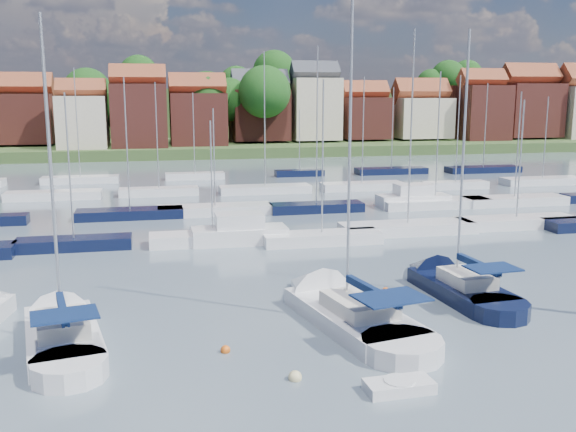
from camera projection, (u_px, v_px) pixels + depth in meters
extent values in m
plane|color=#4F5E6B|center=(264.00, 199.00, 67.88)|extent=(260.00, 260.00, 0.00)
cube|color=silver|center=(63.00, 341.00, 28.13)|extent=(4.29, 7.63, 1.20)
cone|color=silver|center=(57.00, 309.00, 32.20)|extent=(3.60, 4.00, 3.00)
cylinder|color=silver|center=(69.00, 373.00, 24.87)|extent=(3.51, 3.51, 1.20)
cube|color=silver|center=(62.00, 324.00, 27.50)|extent=(2.62, 3.34, 0.70)
cylinder|color=#B2B2B7|center=(51.00, 175.00, 27.22)|extent=(0.14, 0.14, 13.32)
cylinder|color=#B2B2B7|center=(63.00, 312.00, 26.43)|extent=(0.85, 3.94, 0.10)
cube|color=#0E1F46|center=(62.00, 309.00, 26.41)|extent=(1.01, 3.79, 0.35)
cube|color=#0E1F46|center=(64.00, 315.00, 25.20)|extent=(2.84, 2.24, 0.08)
cube|color=silver|center=(353.00, 320.00, 30.71)|extent=(5.13, 8.97, 1.20)
cone|color=silver|center=(306.00, 290.00, 35.47)|extent=(4.26, 4.72, 3.52)
cylinder|color=silver|center=(402.00, 352.00, 26.91)|extent=(4.15, 4.15, 1.20)
cube|color=silver|center=(359.00, 305.00, 30.01)|extent=(3.11, 3.94, 0.70)
cylinder|color=#B2B2B7|center=(350.00, 143.00, 29.66)|extent=(0.14, 0.14, 15.63)
cylinder|color=#B2B2B7|center=(372.00, 294.00, 28.79)|extent=(1.03, 4.62, 0.10)
cube|color=#0E1F46|center=(373.00, 291.00, 28.76)|extent=(1.18, 4.43, 0.35)
cube|color=#0E1F46|center=(391.00, 298.00, 27.36)|extent=(3.35, 2.66, 0.08)
cube|color=black|center=(461.00, 292.00, 34.96)|extent=(3.48, 7.25, 1.20)
cone|color=black|center=(422.00, 271.00, 39.10)|extent=(3.19, 3.64, 2.93)
cylinder|color=black|center=(499.00, 313.00, 31.65)|extent=(3.15, 3.15, 1.20)
cube|color=silver|center=(467.00, 278.00, 34.32)|extent=(2.28, 3.08, 0.70)
cylinder|color=#B2B2B7|center=(463.00, 159.00, 34.06)|extent=(0.14, 0.14, 13.33)
cylinder|color=#B2B2B7|center=(478.00, 267.00, 33.24)|extent=(0.41, 3.91, 0.10)
cube|color=#0E1F46|center=(478.00, 265.00, 33.21)|extent=(0.59, 3.73, 0.35)
cube|color=#0E1F46|center=(493.00, 268.00, 31.99)|extent=(2.62, 1.95, 0.08)
cone|color=silver|center=(0.00, 301.00, 33.51)|extent=(2.73, 3.03, 2.28)
cube|color=silver|center=(399.00, 387.00, 23.82)|extent=(2.59, 1.28, 0.50)
cylinder|color=silver|center=(399.00, 384.00, 23.79)|extent=(1.18, 1.18, 0.32)
sphere|color=beige|center=(295.00, 380.00, 24.85)|extent=(0.53, 0.53, 0.53)
sphere|color=#D85914|center=(225.00, 352.00, 27.49)|extent=(0.42, 0.42, 0.42)
sphere|color=beige|center=(405.00, 367.00, 26.03)|extent=(0.46, 0.46, 0.46)
sphere|color=#D85914|center=(386.00, 293.00, 35.71)|extent=(0.44, 0.44, 0.44)
cube|color=black|center=(74.00, 245.00, 45.63)|extent=(8.01, 2.24, 1.00)
cylinder|color=#B2B2B7|center=(69.00, 167.00, 44.59)|extent=(0.12, 0.12, 10.16)
cube|color=silver|center=(213.00, 239.00, 47.31)|extent=(9.22, 2.58, 1.00)
cylinder|color=#B2B2B7|center=(211.00, 177.00, 46.45)|extent=(0.12, 0.12, 8.18)
cube|color=silver|center=(322.00, 239.00, 47.39)|extent=(8.78, 2.46, 1.00)
cylinder|color=#B2B2B7|center=(323.00, 158.00, 46.26)|extent=(0.12, 0.12, 11.06)
cube|color=silver|center=(408.00, 229.00, 50.92)|extent=(10.79, 3.02, 1.00)
cylinder|color=#B2B2B7|center=(411.00, 128.00, 49.43)|extent=(0.12, 0.12, 14.87)
cube|color=silver|center=(516.00, 223.00, 53.25)|extent=(10.13, 2.84, 1.00)
cylinder|color=#B2B2B7|center=(520.00, 159.00, 52.26)|extent=(0.12, 0.12, 9.59)
cube|color=silver|center=(240.00, 237.00, 47.49)|extent=(7.00, 2.60, 1.40)
cube|color=silver|center=(239.00, 222.00, 47.28)|extent=(3.50, 2.20, 1.30)
cube|color=black|center=(130.00, 214.00, 57.02)|extent=(9.30, 2.60, 1.00)
cylinder|color=#B2B2B7|center=(127.00, 144.00, 55.85)|extent=(0.12, 0.12, 11.48)
cube|color=silver|center=(215.00, 211.00, 58.93)|extent=(10.40, 2.91, 1.00)
cylinder|color=#B2B2B7|center=(214.00, 158.00, 58.01)|extent=(0.12, 0.12, 8.77)
cube|color=black|center=(316.00, 208.00, 60.15)|extent=(8.80, 2.46, 1.00)
cylinder|color=#B2B2B7|center=(317.00, 126.00, 58.71)|extent=(0.12, 0.12, 14.33)
cube|color=silver|center=(435.00, 204.00, 62.47)|extent=(10.73, 3.00, 1.00)
cylinder|color=#B2B2B7|center=(438.00, 136.00, 61.23)|extent=(0.12, 0.12, 12.14)
cube|color=silver|center=(514.00, 201.00, 64.00)|extent=(10.48, 2.93, 1.00)
cylinder|color=#B2B2B7|center=(518.00, 145.00, 62.94)|extent=(0.12, 0.12, 10.28)
cube|color=silver|center=(413.00, 202.00, 62.85)|extent=(7.00, 2.60, 1.40)
cube|color=silver|center=(413.00, 191.00, 62.64)|extent=(3.50, 2.20, 1.30)
cube|color=silver|center=(54.00, 196.00, 67.44)|extent=(9.71, 2.72, 1.00)
cylinder|color=#B2B2B7|center=(49.00, 120.00, 65.95)|extent=(0.12, 0.12, 14.88)
cube|color=silver|center=(159.00, 192.00, 69.94)|extent=(8.49, 2.38, 1.00)
cylinder|color=#B2B2B7|center=(157.00, 136.00, 68.79)|extent=(0.12, 0.12, 11.31)
cube|color=silver|center=(265.00, 190.00, 71.61)|extent=(10.16, 2.85, 1.00)
cylinder|color=#B2B2B7|center=(265.00, 119.00, 70.15)|extent=(0.12, 0.12, 14.59)
cube|color=silver|center=(362.00, 187.00, 74.04)|extent=(9.53, 2.67, 1.00)
cylinder|color=#B2B2B7|center=(363.00, 131.00, 72.83)|extent=(0.12, 0.12, 11.91)
cube|color=silver|center=(455.00, 186.00, 74.95)|extent=(7.62, 2.13, 1.00)
cylinder|color=#B2B2B7|center=(458.00, 129.00, 73.72)|extent=(0.12, 0.12, 12.13)
cube|color=silver|center=(542.00, 182.00, 78.45)|extent=(10.17, 2.85, 1.00)
cylinder|color=#B2B2B7|center=(545.00, 138.00, 77.44)|extent=(0.12, 0.12, 9.73)
cube|color=silver|center=(80.00, 180.00, 79.60)|extent=(9.24, 2.59, 1.00)
cylinder|color=#B2B2B7|center=(77.00, 123.00, 78.27)|extent=(0.12, 0.12, 13.17)
cube|color=silver|center=(195.00, 177.00, 83.20)|extent=(7.57, 2.12, 1.00)
cylinder|color=#B2B2B7|center=(194.00, 133.00, 82.15)|extent=(0.12, 0.12, 10.24)
cube|color=black|center=(299.00, 174.00, 86.21)|extent=(6.58, 1.84, 1.00)
cylinder|color=#B2B2B7|center=(299.00, 140.00, 85.37)|extent=(0.12, 0.12, 8.01)
cube|color=black|center=(391.00, 171.00, 88.81)|extent=(9.92, 2.78, 1.00)
cylinder|color=#B2B2B7|center=(392.00, 128.00, 87.69)|extent=(0.12, 0.12, 10.92)
cube|color=black|center=(483.00, 170.00, 90.54)|extent=(10.55, 2.95, 1.00)
cylinder|color=#B2B2B7|center=(486.00, 125.00, 89.36)|extent=(0.12, 0.12, 11.51)
cube|color=#344C26|center=(204.00, 143.00, 141.82)|extent=(200.00, 70.00, 3.00)
cube|color=#344C26|center=(196.00, 117.00, 164.96)|extent=(200.00, 60.00, 14.00)
cube|color=maroon|center=(25.00, 118.00, 115.32)|extent=(10.37, 9.97, 8.73)
cube|color=brown|center=(22.00, 87.00, 114.26)|extent=(10.57, 5.13, 5.13)
cube|color=beige|center=(83.00, 123.00, 109.19)|extent=(8.09, 8.80, 8.96)
cube|color=brown|center=(81.00, 90.00, 108.17)|extent=(8.25, 4.00, 4.00)
cube|color=maroon|center=(139.00, 116.00, 111.82)|extent=(9.36, 10.17, 10.97)
cube|color=brown|center=(138.00, 77.00, 110.57)|extent=(9.54, 4.63, 4.63)
cube|color=maroon|center=(198.00, 120.00, 115.71)|extent=(9.90, 8.56, 9.42)
cube|color=brown|center=(197.00, 86.00, 114.60)|extent=(10.10, 4.90, 4.90)
cube|color=maroon|center=(260.00, 115.00, 122.87)|extent=(10.59, 8.93, 9.49)
cube|color=#383A42|center=(260.00, 83.00, 121.74)|extent=(10.80, 5.24, 5.24)
cube|color=beige|center=(315.00, 109.00, 124.01)|extent=(9.01, 8.61, 11.65)
cube|color=#383A42|center=(315.00, 72.00, 122.71)|extent=(9.19, 4.46, 4.46)
cube|color=maroon|center=(364.00, 118.00, 127.64)|extent=(9.10, 9.34, 8.00)
cube|color=brown|center=(364.00, 92.00, 126.68)|extent=(9.28, 4.50, 4.50)
cube|color=beige|center=(420.00, 118.00, 129.66)|extent=(10.86, 9.59, 7.88)
cube|color=brown|center=(421.00, 91.00, 128.68)|extent=(11.07, 5.37, 5.37)
cube|color=maroon|center=(480.00, 113.00, 129.33)|extent=(9.18, 9.96, 10.97)
cube|color=brown|center=(482.00, 80.00, 128.09)|extent=(9.36, 4.54, 4.54)
cube|color=maroon|center=(528.00, 110.00, 132.81)|extent=(11.39, 9.67, 10.76)
cube|color=brown|center=(530.00, 77.00, 131.54)|extent=(11.62, 5.64, 5.64)
cylinder|color=#382619|center=(447.00, 104.00, 150.42)|extent=(0.50, 0.50, 4.47)
sphere|color=#1E4D18|center=(448.00, 78.00, 149.28)|extent=(8.18, 8.18, 8.18)
cylinder|color=#382619|center=(231.00, 132.00, 121.61)|extent=(0.50, 0.50, 4.46)
sphere|color=#1E4D18|center=(231.00, 99.00, 120.48)|extent=(8.15, 8.15, 8.15)
cylinder|color=#382619|center=(274.00, 105.00, 140.18)|extent=(0.50, 0.50, 5.15)
sphere|color=#1E4D18|center=(274.00, 72.00, 138.87)|extent=(9.41, 9.41, 9.41)
cylinder|color=#382619|center=(140.00, 104.00, 136.82)|extent=(0.50, 0.50, 4.56)
sphere|color=#1E4D18|center=(139.00, 75.00, 135.66)|extent=(8.34, 8.34, 8.34)
cylinder|color=#382619|center=(89.00, 129.00, 125.06)|extent=(0.50, 0.50, 5.15)
sphere|color=#1E4D18|center=(87.00, 92.00, 123.75)|extent=(9.42, 9.42, 9.42)
cylinder|color=#382619|center=(6.00, 116.00, 123.42)|extent=(0.50, 0.50, 3.42)
sphere|color=#1E4D18|center=(4.00, 91.00, 122.55)|extent=(6.26, 6.26, 6.26)
cylinder|color=#382619|center=(276.00, 130.00, 132.21)|extent=(0.50, 0.50, 3.77)
sphere|color=#1E4D18|center=(276.00, 105.00, 131.25)|extent=(6.89, 6.89, 6.89)
cylinder|color=#382619|center=(265.00, 131.00, 117.89)|extent=(0.50, 0.50, 5.21)
sphere|color=#1E4D18|center=(265.00, 92.00, 116.56)|extent=(9.53, 9.53, 9.53)
cylinder|color=#382619|center=(496.00, 130.00, 139.14)|extent=(0.50, 0.50, 2.97)
sphere|color=#1E4D18|center=(497.00, 112.00, 138.39)|extent=(5.44, 5.44, 5.44)
cylinder|color=#382619|center=(208.00, 132.00, 118.55)|extent=(0.50, 0.50, 4.84)
sphere|color=#1E4D18|center=(207.00, 96.00, 117.31)|extent=(8.85, 8.85, 8.85)
cylinder|color=#382619|center=(430.00, 106.00, 149.85)|extent=(0.50, 0.50, 3.72)
sphere|color=#1E4D18|center=(431.00, 84.00, 148.91)|extent=(6.80, 6.80, 6.80)
cylinder|color=#382619|center=(480.00, 130.00, 130.24)|extent=(0.50, 0.50, 4.05)
sphere|color=#1E4D18|center=(482.00, 103.00, 129.21)|extent=(7.40, 7.40, 7.40)
cylinder|color=#382619|center=(237.00, 108.00, 138.22)|extent=(0.50, 0.50, 3.93)
sphere|color=#1E4D18|center=(236.00, 83.00, 137.22)|extent=(7.19, 7.19, 7.19)
cylinder|color=#382619|center=(361.00, 131.00, 131.29)|extent=(0.50, 0.50, 3.82)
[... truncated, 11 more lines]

